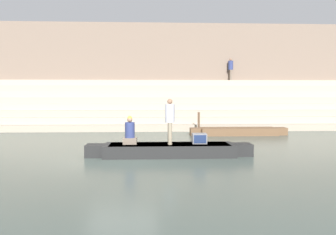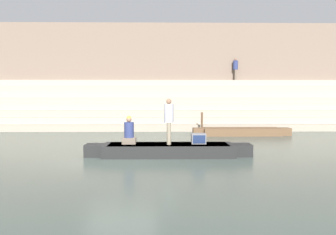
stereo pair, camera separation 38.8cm
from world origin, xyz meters
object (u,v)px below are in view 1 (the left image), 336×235
object	(u,v)px
tv_set	(199,138)
person_on_steps	(231,68)
rowboat_main	(169,150)
moored_boat_shore	(238,131)
mooring_post	(199,123)
person_rowing	(130,133)
person_standing	(170,118)

from	to	relation	value
tv_set	person_on_steps	xyz separation A→B (m)	(4.04, 12.19, 3.64)
rowboat_main	tv_set	bearing A→B (deg)	5.50
moored_boat_shore	mooring_post	distance (m)	2.41
person_rowing	moored_boat_shore	distance (m)	8.33
moored_boat_shore	mooring_post	world-z (taller)	mooring_post
person_on_steps	moored_boat_shore	bearing A→B (deg)	46.52
tv_set	person_on_steps	world-z (taller)	person_on_steps
person_rowing	person_on_steps	distance (m)	14.30
tv_set	moored_boat_shore	xyz separation A→B (m)	(3.07, 6.08, -0.41)
person_rowing	person_on_steps	bearing A→B (deg)	59.46
person_standing	moored_boat_shore	world-z (taller)	person_standing
person_on_steps	mooring_post	bearing A→B (deg)	23.96
person_standing	person_rowing	world-z (taller)	person_standing
moored_boat_shore	person_on_steps	bearing A→B (deg)	86.70
person_standing	person_rowing	size ratio (longest dim) A/B	1.59
moored_boat_shore	person_on_steps	world-z (taller)	person_on_steps
rowboat_main	person_standing	xyz separation A→B (m)	(0.01, -0.06, 1.16)
mooring_post	person_on_steps	bearing A→B (deg)	58.47
rowboat_main	mooring_post	world-z (taller)	mooring_post
rowboat_main	moored_boat_shore	size ratio (longest dim) A/B	1.12
person_standing	moored_boat_shore	bearing A→B (deg)	48.81
mooring_post	tv_set	bearing A→B (deg)	-97.79
rowboat_main	mooring_post	size ratio (longest dim) A/B	4.96
person_standing	person_rowing	distance (m)	1.57
tv_set	mooring_post	xyz separation A→B (m)	(0.99, 7.22, -0.02)
person_standing	mooring_post	world-z (taller)	person_standing
person_standing	rowboat_main	bearing A→B (deg)	94.70
moored_boat_shore	person_on_steps	size ratio (longest dim) A/B	3.37
person_rowing	person_on_steps	world-z (taller)	person_on_steps
rowboat_main	moored_boat_shore	distance (m)	7.46
rowboat_main	moored_boat_shore	world-z (taller)	rowboat_main
tv_set	moored_boat_shore	bearing A→B (deg)	65.41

